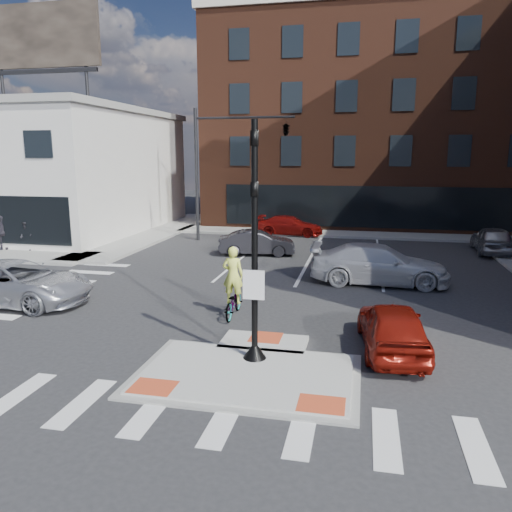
% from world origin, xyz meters
% --- Properties ---
extents(ground, '(120.00, 120.00, 0.00)m').
position_xyz_m(ground, '(0.00, 0.00, 0.00)').
color(ground, '#28282B').
rests_on(ground, ground).
extents(refuge_island, '(5.40, 4.65, 0.13)m').
position_xyz_m(refuge_island, '(0.00, -0.26, 0.05)').
color(refuge_island, gray).
rests_on(refuge_island, ground).
extents(sidewalk_nw, '(23.50, 20.50, 0.15)m').
position_xyz_m(sidewalk_nw, '(-16.76, 15.29, 0.08)').
color(sidewalk_nw, gray).
rests_on(sidewalk_nw, ground).
extents(sidewalk_n, '(26.00, 3.00, 0.15)m').
position_xyz_m(sidewalk_n, '(3.00, 22.00, 0.07)').
color(sidewalk_n, gray).
rests_on(sidewalk_n, ground).
extents(building_nw, '(20.40, 16.40, 14.40)m').
position_xyz_m(building_nw, '(-21.98, 19.98, 4.23)').
color(building_nw, silver).
rests_on(building_nw, ground).
extents(building_n, '(24.40, 18.40, 15.50)m').
position_xyz_m(building_n, '(3.00, 31.99, 7.80)').
color(building_n, '#4D2618').
rests_on(building_n, ground).
extents(building_far_left, '(10.00, 12.00, 10.00)m').
position_xyz_m(building_far_left, '(-4.00, 52.00, 5.00)').
color(building_far_left, slate).
rests_on(building_far_left, ground).
extents(building_far_right, '(12.00, 12.00, 12.00)m').
position_xyz_m(building_far_right, '(9.00, 54.00, 6.00)').
color(building_far_right, brown).
rests_on(building_far_right, ground).
extents(signal_pole, '(0.60, 0.60, 5.98)m').
position_xyz_m(signal_pole, '(0.00, 0.40, 2.36)').
color(signal_pole, black).
rests_on(signal_pole, refuge_island).
extents(mast_arm_signal, '(6.10, 2.24, 8.00)m').
position_xyz_m(mast_arm_signal, '(-3.47, 18.00, 6.21)').
color(mast_arm_signal, black).
rests_on(mast_arm_signal, ground).
extents(silver_suv, '(5.61, 2.73, 1.54)m').
position_xyz_m(silver_suv, '(-9.50, 3.68, 0.77)').
color(silver_suv, silver).
rests_on(silver_suv, ground).
extents(red_sedan, '(2.00, 4.19, 1.38)m').
position_xyz_m(red_sedan, '(3.50, 1.93, 0.69)').
color(red_sedan, maroon).
rests_on(red_sedan, ground).
extents(white_pickup, '(5.64, 2.34, 1.63)m').
position_xyz_m(white_pickup, '(3.31, 9.36, 0.82)').
color(white_pickup, silver).
rests_on(white_pickup, ground).
extents(bg_car_dark, '(4.21, 2.16, 1.32)m').
position_xyz_m(bg_car_dark, '(-2.89, 14.13, 0.66)').
color(bg_car_dark, '#29282D').
rests_on(bg_car_dark, ground).
extents(bg_car_silver, '(1.96, 4.45, 1.49)m').
position_xyz_m(bg_car_silver, '(9.50, 17.31, 0.74)').
color(bg_car_silver, '#9D9EA3').
rests_on(bg_car_silver, ground).
extents(bg_car_red, '(4.51, 2.17, 1.27)m').
position_xyz_m(bg_car_red, '(-2.15, 21.16, 0.63)').
color(bg_car_red, maroon).
rests_on(bg_car_red, ground).
extents(cyclist, '(0.71, 1.91, 2.36)m').
position_xyz_m(cyclist, '(-1.50, 3.92, 0.80)').
color(cyclist, '#3F3F44').
rests_on(cyclist, ground).
extents(pedestrian_a, '(0.93, 0.83, 1.61)m').
position_xyz_m(pedestrian_a, '(-15.21, 12.00, 0.95)').
color(pedestrian_a, black).
rests_on(pedestrian_a, sidewalk_nw).
extents(pedestrian_b, '(1.19, 0.96, 1.89)m').
position_xyz_m(pedestrian_b, '(-16.70, 12.00, 1.09)').
color(pedestrian_b, '#2C2932').
rests_on(pedestrian_b, sidewalk_nw).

